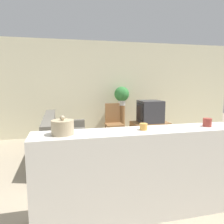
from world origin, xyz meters
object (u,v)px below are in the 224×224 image
object	(u,v)px
television	(150,111)
potted_plant	(122,95)
wooden_chair	(113,121)
couch	(65,144)
decorative_bowl	(63,127)

from	to	relation	value
television	potted_plant	xyz separation A→B (m)	(-0.53, 0.80, 0.39)
wooden_chair	television	bearing A→B (deg)	-22.19
potted_plant	couch	bearing A→B (deg)	-135.40
couch	potted_plant	xyz separation A→B (m)	(1.65, 1.62, 0.88)
television	wooden_chair	distance (m)	0.99
couch	television	world-z (taller)	television
wooden_chair	decorative_bowl	distance (m)	3.57
wooden_chair	decorative_bowl	bearing A→B (deg)	-112.59
couch	potted_plant	distance (m)	2.47
television	potted_plant	size ratio (longest dim) A/B	1.07
television	decorative_bowl	distance (m)	3.67
potted_plant	decorative_bowl	xyz separation A→B (m)	(-1.71, -3.70, -0.08)
television	decorative_bowl	world-z (taller)	decorative_bowl
television	wooden_chair	bearing A→B (deg)	157.81
wooden_chair	couch	bearing A→B (deg)	-137.49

